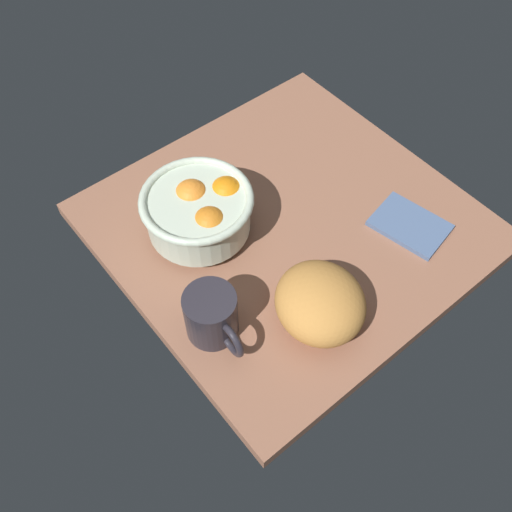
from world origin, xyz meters
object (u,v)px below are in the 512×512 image
(bread_loaf, at_px, (320,303))
(napkin_folded, at_px, (410,225))
(mug, at_px, (212,316))
(fruit_bowl, at_px, (200,210))

(bread_loaf, xyz_separation_m, napkin_folded, (-0.03, 0.27, -0.04))
(napkin_folded, distance_m, mug, 0.43)
(napkin_folded, relative_size, mug, 1.03)
(napkin_folded, xyz_separation_m, mug, (-0.06, -0.43, 0.04))
(bread_loaf, bearing_deg, napkin_folded, 97.06)
(napkin_folded, bearing_deg, fruit_bowl, -127.85)
(fruit_bowl, relative_size, bread_loaf, 1.27)
(fruit_bowl, relative_size, napkin_folded, 1.51)
(bread_loaf, height_order, napkin_folded, bread_loaf)
(mug, bearing_deg, fruit_bowl, 149.02)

